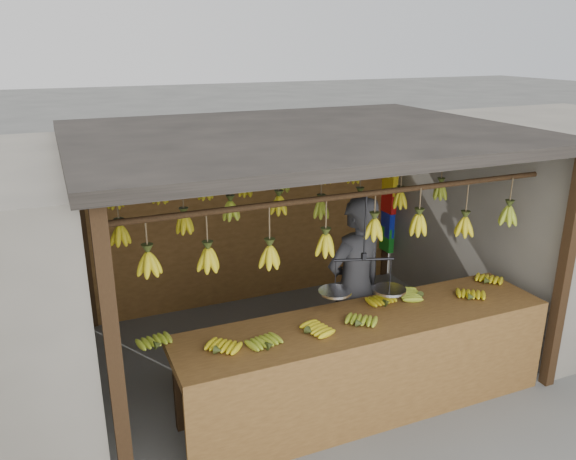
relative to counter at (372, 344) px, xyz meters
name	(u,v)px	position (x,y,z in m)	size (l,w,h in m)	color
ground	(299,351)	(-0.14, 1.23, -0.71)	(80.00, 80.00, 0.00)	#5B5B57
stall	(287,167)	(-0.14, 1.55, 1.26)	(4.30, 3.30, 2.40)	black
neighbor_right	(560,213)	(3.46, 1.23, 0.44)	(3.00, 3.00, 2.30)	slate
counter	(372,344)	(0.00, 0.00, 0.00)	(3.59, 0.78, 0.96)	brown
hanging_bananas	(300,208)	(-0.13, 1.23, 0.92)	(3.62, 2.24, 0.39)	gold
balance_scale	(362,286)	(0.02, 0.23, 0.45)	(0.74, 0.44, 0.90)	black
vendor	(355,287)	(0.21, 0.69, 0.21)	(0.67, 0.44, 1.85)	#262628
bag_bundles	(388,212)	(1.80, 2.58, 0.28)	(0.08, 0.26, 1.15)	yellow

